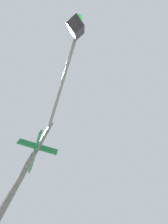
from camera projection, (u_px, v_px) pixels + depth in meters
traffic_signal_near at (50, 99)px, 3.04m from camera, size 2.17×3.20×5.91m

